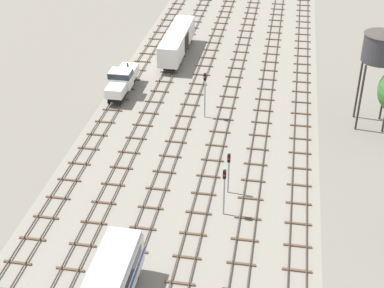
% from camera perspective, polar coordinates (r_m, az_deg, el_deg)
% --- Properties ---
extents(ground_plane, '(480.00, 480.00, 0.00)m').
position_cam_1_polar(ground_plane, '(74.01, 1.99, 4.95)').
color(ground_plane, slate).
extents(ballast_bed, '(26.54, 176.00, 0.01)m').
position_cam_1_polar(ballast_bed, '(74.01, 1.99, 4.95)').
color(ballast_bed, gray).
rests_on(ballast_bed, ground).
extents(track_far_left, '(2.40, 126.00, 0.29)m').
position_cam_1_polar(track_far_left, '(76.98, -6.28, 5.98)').
color(track_far_left, '#47382D').
rests_on(track_far_left, ground).
extents(track_left, '(2.40, 126.00, 0.29)m').
position_cam_1_polar(track_left, '(75.93, -2.99, 5.75)').
color(track_left, '#47382D').
rests_on(track_left, ground).
extents(track_centre_left, '(2.40, 126.00, 0.29)m').
position_cam_1_polar(track_centre_left, '(75.14, 0.39, 5.51)').
color(track_centre_left, '#47382D').
rests_on(track_centre_left, ground).
extents(track_centre, '(2.40, 126.00, 0.29)m').
position_cam_1_polar(track_centre, '(74.61, 3.82, 5.24)').
color(track_centre, '#47382D').
rests_on(track_centre, ground).
extents(track_centre_right, '(2.40, 126.00, 0.29)m').
position_cam_1_polar(track_centre_right, '(74.35, 7.28, 4.95)').
color(track_centre_right, '#47382D').
rests_on(track_centre_right, ground).
extents(track_right, '(2.40, 126.00, 0.29)m').
position_cam_1_polar(track_right, '(74.36, 10.76, 4.64)').
color(track_right, '#47382D').
rests_on(track_right, ground).
extents(shunter_loco_far_left_near, '(2.74, 8.46, 3.10)m').
position_cam_1_polar(shunter_loco_far_left_near, '(73.77, -6.94, 6.37)').
color(shunter_loco_far_left_near, white).
rests_on(shunter_loco_far_left_near, ground).
extents(freight_boxcar_left_mid, '(2.87, 14.00, 3.60)m').
position_cam_1_polar(freight_boxcar_left_mid, '(84.31, -1.49, 10.18)').
color(freight_boxcar_left_mid, white).
rests_on(freight_boxcar_left_mid, ground).
extents(water_tower, '(4.16, 4.16, 11.49)m').
position_cam_1_polar(water_tower, '(66.19, 18.23, 9.12)').
color(water_tower, '#2D2826').
rests_on(water_tower, ground).
extents(signal_post_nearest, '(0.28, 0.47, 5.79)m').
position_cam_1_polar(signal_post_nearest, '(66.85, 1.28, 5.41)').
color(signal_post_nearest, gray).
rests_on(signal_post_nearest, ground).
extents(signal_post_near, '(0.28, 0.47, 4.51)m').
position_cam_1_polar(signal_post_near, '(54.15, 3.65, -2.33)').
color(signal_post_near, gray).
rests_on(signal_post_near, ground).
extents(signal_post_mid, '(0.28, 0.47, 4.99)m').
position_cam_1_polar(signal_post_mid, '(51.19, 3.21, -4.16)').
color(signal_post_mid, gray).
rests_on(signal_post_mid, ground).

